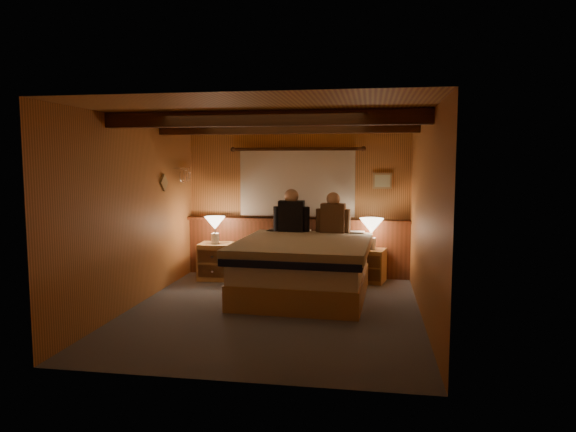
% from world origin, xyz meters
% --- Properties ---
extents(floor, '(4.20, 4.20, 0.00)m').
position_xyz_m(floor, '(0.00, 0.00, 0.00)').
color(floor, '#484D56').
rests_on(floor, ground).
extents(ceiling, '(4.20, 4.20, 0.00)m').
position_xyz_m(ceiling, '(0.00, 0.00, 2.40)').
color(ceiling, gold).
rests_on(ceiling, wall_back).
extents(wall_back, '(3.60, 0.00, 3.60)m').
position_xyz_m(wall_back, '(0.00, 2.10, 1.20)').
color(wall_back, '#CF874A').
rests_on(wall_back, floor).
extents(wall_left, '(0.00, 4.20, 4.20)m').
position_xyz_m(wall_left, '(-1.80, 0.00, 1.20)').
color(wall_left, '#CF874A').
rests_on(wall_left, floor).
extents(wall_right, '(0.00, 4.20, 4.20)m').
position_xyz_m(wall_right, '(1.80, 0.00, 1.20)').
color(wall_right, '#CF874A').
rests_on(wall_right, floor).
extents(wall_front, '(3.60, 0.00, 3.60)m').
position_xyz_m(wall_front, '(0.00, -2.10, 1.20)').
color(wall_front, '#CF874A').
rests_on(wall_front, floor).
extents(wainscot, '(3.60, 0.23, 0.94)m').
position_xyz_m(wainscot, '(0.00, 2.04, 0.49)').
color(wainscot, brown).
rests_on(wainscot, wall_back).
extents(curtain_window, '(2.18, 0.09, 1.11)m').
position_xyz_m(curtain_window, '(0.00, 2.03, 1.52)').
color(curtain_window, '#4B2712').
rests_on(curtain_window, wall_back).
extents(ceiling_beams, '(3.60, 1.65, 0.16)m').
position_xyz_m(ceiling_beams, '(0.00, 0.15, 2.31)').
color(ceiling_beams, '#4B2712').
rests_on(ceiling_beams, ceiling).
extents(coat_rail, '(0.05, 0.55, 0.24)m').
position_xyz_m(coat_rail, '(-1.72, 1.58, 1.67)').
color(coat_rail, silver).
rests_on(coat_rail, wall_left).
extents(framed_print, '(0.30, 0.04, 0.25)m').
position_xyz_m(framed_print, '(1.35, 2.08, 1.55)').
color(framed_print, tan).
rests_on(framed_print, wall_back).
extents(bed, '(1.86, 2.36, 0.78)m').
position_xyz_m(bed, '(0.28, 0.85, 0.40)').
color(bed, '#B4844C').
rests_on(bed, floor).
extents(nightstand_left, '(0.54, 0.49, 0.57)m').
position_xyz_m(nightstand_left, '(-1.22, 1.57, 0.29)').
color(nightstand_left, '#B4844C').
rests_on(nightstand_left, floor).
extents(nightstand_right, '(0.54, 0.51, 0.51)m').
position_xyz_m(nightstand_right, '(1.17, 1.77, 0.26)').
color(nightstand_right, '#B4844C').
rests_on(nightstand_right, floor).
extents(lamp_left, '(0.32, 0.32, 0.42)m').
position_xyz_m(lamp_left, '(-1.23, 1.56, 0.87)').
color(lamp_left, silver).
rests_on(lamp_left, nightstand_left).
extents(lamp_right, '(0.37, 0.37, 0.48)m').
position_xyz_m(lamp_right, '(1.19, 1.73, 0.85)').
color(lamp_right, silver).
rests_on(lamp_right, nightstand_right).
extents(person_left, '(0.57, 0.23, 0.69)m').
position_xyz_m(person_left, '(-0.03, 1.65, 1.04)').
color(person_left, black).
rests_on(person_left, bed).
extents(person_right, '(0.53, 0.24, 0.64)m').
position_xyz_m(person_right, '(0.61, 1.63, 1.03)').
color(person_right, '#4A301D').
rests_on(person_right, bed).
extents(duffel_bag, '(0.49, 0.32, 0.33)m').
position_xyz_m(duffel_bag, '(-1.23, 1.56, 0.15)').
color(duffel_bag, black).
rests_on(duffel_bag, floor).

